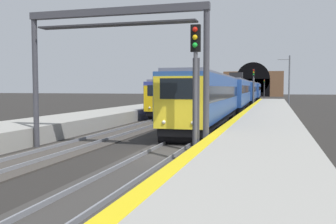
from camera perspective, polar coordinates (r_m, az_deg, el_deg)
The scene contains 13 objects.
ground_plane at distance 17.73m, azimuth -0.72°, elevation -6.43°, with size 320.00×320.00×0.00m, color #282623.
platform_right at distance 16.94m, azimuth 13.56°, elevation -5.30°, with size 112.00×4.41×1.00m, color #9E9B93.
platform_right_edge_strip at distance 17.05m, azimuth 7.01°, elevation -3.46°, with size 112.00×0.50×0.01m, color yellow.
track_main_line at distance 17.72m, azimuth -0.73°, elevation -6.30°, with size 160.00×2.69×0.21m.
track_adjacent_line at distance 19.77m, azimuth -15.10°, elevation -5.38°, with size 160.00×3.07×0.21m.
train_main_approaching at distance 60.47m, azimuth 11.16°, elevation 2.94°, with size 83.44×3.18×5.06m.
train_adjacent_platform at distance 52.45m, azimuth 4.79°, elevation 2.72°, with size 38.74×2.80×3.84m.
railway_signal_near at distance 15.01m, azimuth 4.17°, elevation 4.58°, with size 0.39×0.38×5.57m.
railway_signal_mid at distance 55.28m, azimuth 12.74°, elevation 3.98°, with size 0.39×0.38×5.76m.
railway_signal_far at distance 108.11m, azimuth 14.29°, elevation 3.68°, with size 0.39×0.38×5.38m.
overhead_signal_gantry at distance 18.80m, azimuth -8.01°, elevation 10.37°, with size 0.70×9.26×6.95m.
tunnel_portal at distance 133.63m, azimuth 12.67°, elevation 4.16°, with size 2.28×20.19×11.68m.
catenary_mast_near at distance 60.51m, azimuth 17.76°, elevation 4.45°, with size 0.22×1.88×7.94m.
Camera 1 is at (-16.72, -4.99, 3.13)m, focal length 40.48 mm.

